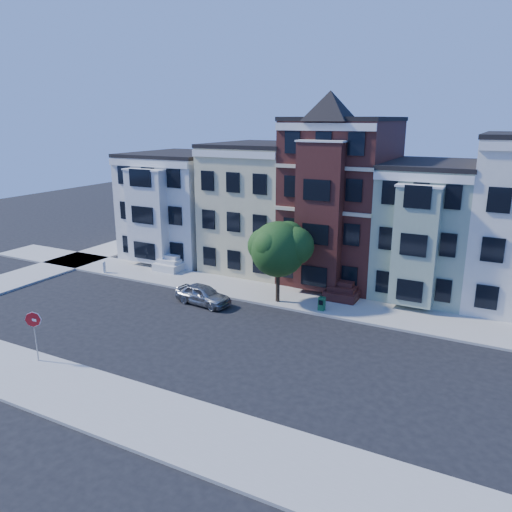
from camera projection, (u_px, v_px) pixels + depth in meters
The scene contains 12 objects.
ground at pixel (254, 348), 27.42m from camera, with size 120.00×120.00×0.00m, color black.
far_sidewalk at pixel (308, 301), 34.24m from camera, with size 60.00×4.00×0.15m, color #9E9B93.
near_sidewalk at pixel (163, 422), 20.57m from camera, with size 60.00×4.00×0.15m, color #9E9B93.
house_white at pixel (182, 206), 45.31m from camera, with size 8.00×9.00×9.00m, color silver.
house_yellow at pixel (261, 208), 41.60m from camera, with size 7.00×9.00×10.00m, color beige.
house_brown at pixel (342, 202), 38.21m from camera, with size 7.00×9.00×12.00m, color #411A16.
house_green at pixel (428, 230), 35.70m from camera, with size 6.00×9.00×9.00m, color #91A387.
street_tree at pixel (278, 253), 33.10m from camera, with size 5.87×5.87×6.83m, color #244E1A, non-canonical shape.
parked_car at pixel (203, 295), 33.71m from camera, with size 1.62×4.03×1.37m, color #97989E.
newspaper_box at pixel (322, 304), 32.31m from camera, with size 0.40×0.36×0.89m, color #1E6237.
fire_hydrant at pixel (104, 268), 40.26m from camera, with size 0.26×0.26×0.74m, color silver.
stop_sign at pixel (35, 333), 25.28m from camera, with size 0.83×0.12×3.03m, color #B31417, non-canonical shape.
Camera 1 is at (11.74, -22.17, 12.18)m, focal length 35.00 mm.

